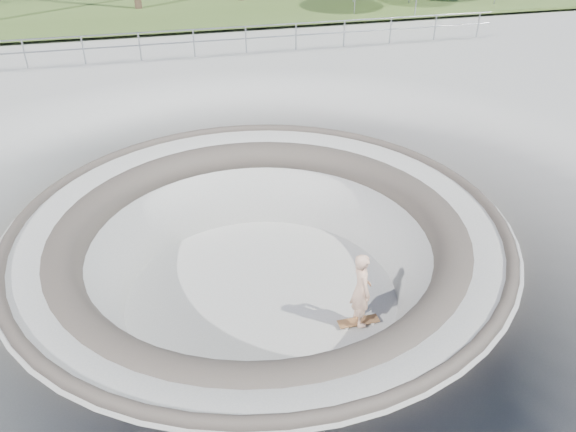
% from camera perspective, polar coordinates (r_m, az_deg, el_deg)
% --- Properties ---
extents(ground, '(180.00, 180.00, 0.00)m').
position_cam_1_polar(ground, '(11.67, -2.89, -0.59)').
color(ground, '#ACABA6').
rests_on(ground, ground).
extents(skate_bowl, '(14.00, 14.00, 4.10)m').
position_cam_1_polar(skate_bowl, '(12.74, -2.68, -7.57)').
color(skate_bowl, '#ACABA6').
rests_on(skate_bowl, ground).
extents(distant_hills, '(103.20, 45.00, 28.60)m').
position_cam_1_polar(distant_hills, '(68.40, -9.94, 20.03)').
color(distant_hills, olive).
rests_on(distant_hills, ground).
extents(safety_railing, '(25.00, 0.06, 1.03)m').
position_cam_1_polar(safety_railing, '(22.47, -9.54, 16.98)').
color(safety_railing, gray).
rests_on(safety_railing, ground).
extents(skateboard, '(0.88, 0.25, 0.09)m').
position_cam_1_polar(skateboard, '(12.04, 7.17, -10.58)').
color(skateboard, brown).
rests_on(skateboard, ground).
extents(skater, '(0.41, 0.62, 1.69)m').
position_cam_1_polar(skater, '(11.48, 7.46, -7.37)').
color(skater, '#E5B394').
rests_on(skater, skateboard).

